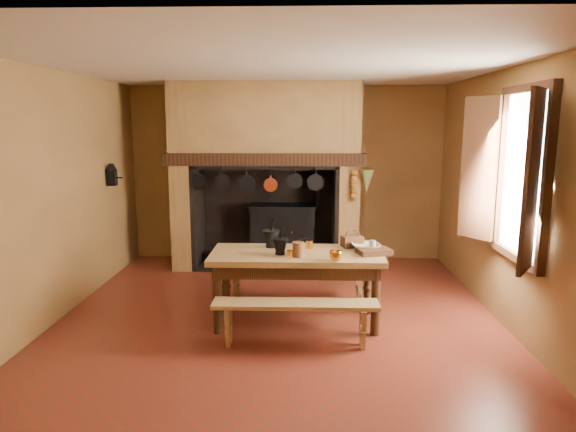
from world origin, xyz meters
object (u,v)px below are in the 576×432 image
at_px(work_table, 296,264).
at_px(bench_front, 295,313).
at_px(mixing_bowl, 366,247).
at_px(wicker_basket, 352,241).
at_px(coffee_grinder, 299,248).
at_px(iron_range, 283,233).

distance_m(work_table, bench_front, 0.70).
bearing_deg(mixing_bowl, work_table, -172.10).
xyz_separation_m(work_table, mixing_bowl, (0.77, 0.11, 0.17)).
bearing_deg(bench_front, work_table, 90.00).
height_order(bench_front, wicker_basket, wicker_basket).
distance_m(coffee_grinder, mixing_bowl, 0.76).
bearing_deg(wicker_basket, coffee_grinder, -165.54).
bearing_deg(coffee_grinder, wicker_basket, 39.47).
bearing_deg(iron_range, wicker_basket, -68.98).
distance_m(iron_range, wicker_basket, 2.47).
bearing_deg(bench_front, coffee_grinder, 86.65).
xyz_separation_m(coffee_grinder, mixing_bowl, (0.74, 0.19, -0.03)).
distance_m(iron_range, bench_front, 3.19).
height_order(coffee_grinder, mixing_bowl, coffee_grinder).
height_order(iron_range, mixing_bowl, iron_range).
distance_m(bench_front, wicker_basket, 1.22).
bearing_deg(coffee_grinder, mixing_bowl, 22.90).
distance_m(iron_range, mixing_bowl, 2.68).
relative_size(bench_front, mixing_bowl, 5.25).
distance_m(work_table, coffee_grinder, 0.22).
relative_size(iron_range, work_table, 0.85).
distance_m(iron_range, coffee_grinder, 2.68).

